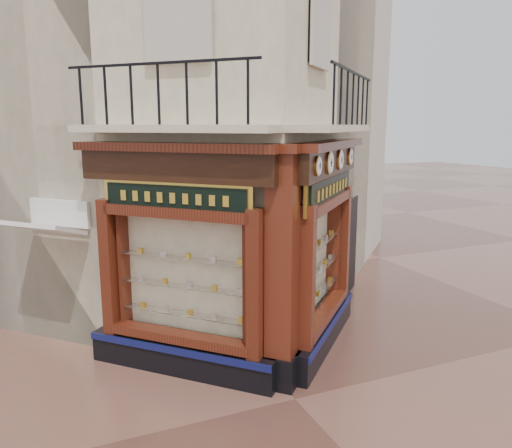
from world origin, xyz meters
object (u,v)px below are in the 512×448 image
clock_b (330,163)px  awning (53,353)px  clock_c (340,160)px  clock_d (350,157)px  clock_a (318,166)px  signboard_right (330,189)px  signboard_left (175,198)px  corner_pilaster (282,272)px

clock_b → awning: clock_b is taller
clock_b → awning: bearing=109.3°
clock_b → clock_c: size_ratio=1.07×
clock_d → clock_a: bearing=-180.0°
clock_b → clock_c: 0.82m
clock_c → clock_b: bearing=-180.0°
clock_c → awning: 6.56m
clock_d → signboard_right: 1.32m
clock_a → signboard_left: clock_a is taller
corner_pilaster → clock_b: size_ratio=9.75×
corner_pilaster → clock_a: (0.60, -0.00, 1.67)m
corner_pilaster → signboard_left: 2.12m
corner_pilaster → awning: size_ratio=2.91×
clock_c → signboard_left: clock_c is taller
clock_d → awning: 6.97m
corner_pilaster → clock_c: corner_pilaster is taller
corner_pilaster → clock_d: 3.43m
clock_b → awning: (-4.63, 2.23, -3.62)m
awning → corner_pilaster: bearing=-173.6°
corner_pilaster → clock_d: corner_pilaster is taller
signboard_left → clock_c: bearing=-132.9°
clock_c → signboard_left: (-3.19, -0.11, -0.52)m
corner_pilaster → clock_b: bearing=-19.6°
clock_c → signboard_right: bearing=157.9°
clock_b → signboard_right: 0.77m
signboard_left → signboard_right: bearing=-135.0°
signboard_right → clock_d: bearing=-5.2°
clock_d → awning: bearing=125.5°
clock_a → clock_b: size_ratio=0.79×
clock_b → signboard_left: 2.70m
corner_pilaster → clock_b: (1.15, 0.55, 1.67)m
signboard_left → clock_d: bearing=-123.6°
clock_c → signboard_right: size_ratio=0.17×
corner_pilaster → signboard_left: bearing=100.2°
clock_c → awning: bearing=117.5°
clock_a → clock_d: clock_d is taller
clock_c → awning: size_ratio=0.28×
corner_pilaster → awning: corner_pilaster is taller
clock_d → signboard_right: clock_d is taller
corner_pilaster → clock_a: corner_pilaster is taller
signboard_left → clock_a: bearing=-161.2°
clock_d → signboard_left: bearing=146.4°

